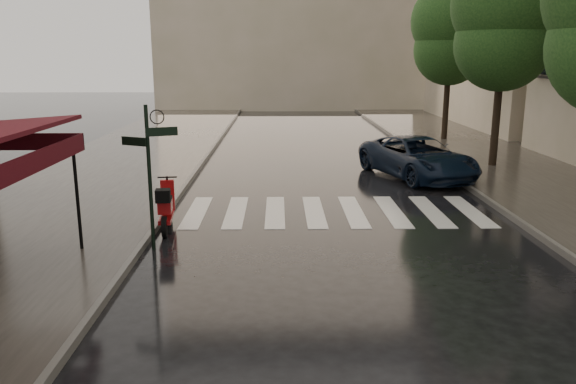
{
  "coord_description": "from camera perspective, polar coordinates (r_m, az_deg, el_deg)",
  "views": [
    {
      "loc": [
        1.5,
        -8.52,
        4.02
      ],
      "look_at": [
        1.69,
        2.43,
        1.4
      ],
      "focal_mm": 35.0,
      "sensor_mm": 36.0,
      "label": 1
    }
  ],
  "objects": [
    {
      "name": "ground",
      "position": [
        9.54,
        -10.14,
        -11.7
      ],
      "size": [
        120.0,
        120.0,
        0.0
      ],
      "primitive_type": "plane",
      "color": "black",
      "rests_on": "ground"
    },
    {
      "name": "sidewalk_near",
      "position": [
        21.74,
        -16.98,
        2.38
      ],
      "size": [
        6.0,
        60.0,
        0.12
      ],
      "primitive_type": "cube",
      "color": "#38332D",
      "rests_on": "ground"
    },
    {
      "name": "sidewalk_far",
      "position": [
        22.65,
        21.79,
        2.43
      ],
      "size": [
        5.5,
        60.0,
        0.12
      ],
      "primitive_type": "cube",
      "color": "#38332D",
      "rests_on": "ground"
    },
    {
      "name": "curb_near",
      "position": [
        21.1,
        -8.99,
        2.52
      ],
      "size": [
        0.12,
        60.0,
        0.16
      ],
      "primitive_type": "cube",
      "color": "#595651",
      "rests_on": "ground"
    },
    {
      "name": "curb_far",
      "position": [
        21.72,
        14.96,
        2.54
      ],
      "size": [
        0.12,
        60.0,
        0.16
      ],
      "primitive_type": "cube",
      "color": "#595651",
      "rests_on": "ground"
    },
    {
      "name": "crosswalk",
      "position": [
        15.13,
        4.66,
        -1.97
      ],
      "size": [
        7.85,
        3.2,
        0.01
      ],
      "color": "silver",
      "rests_on": "ground"
    },
    {
      "name": "signpost",
      "position": [
        12.03,
        -13.9,
        2.58
      ],
      "size": [
        1.17,
        0.29,
        3.1
      ],
      "color": "black",
      "rests_on": "ground"
    },
    {
      "name": "tree_mid",
      "position": [
        22.08,
        21.22,
        16.68
      ],
      "size": [
        3.8,
        3.8,
        8.34
      ],
      "color": "black",
      "rests_on": "sidewalk_far"
    },
    {
      "name": "tree_far",
      "position": [
        28.75,
        16.24,
        15.82
      ],
      "size": [
        3.8,
        3.8,
        8.16
      ],
      "color": "black",
      "rests_on": "sidewalk_far"
    },
    {
      "name": "scooter",
      "position": [
        13.68,
        -12.28,
        -1.58
      ],
      "size": [
        0.54,
        1.78,
        1.17
      ],
      "rotation": [
        0.0,
        0.0,
        0.1
      ],
      "color": "black",
      "rests_on": "ground"
    },
    {
      "name": "parked_car",
      "position": [
        19.8,
        13.03,
        3.44
      ],
      "size": [
        3.78,
        5.46,
        1.39
      ],
      "primitive_type": "imported",
      "rotation": [
        0.0,
        0.0,
        0.33
      ],
      "color": "black",
      "rests_on": "ground"
    }
  ]
}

